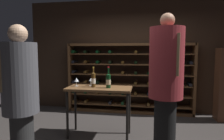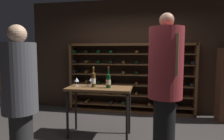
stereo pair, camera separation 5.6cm
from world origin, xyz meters
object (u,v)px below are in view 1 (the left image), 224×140
at_px(person_guest_khaki, 20,94).
at_px(wine_bottle_amber_reserve, 108,80).
at_px(wine_rack, 129,79).
at_px(wine_glass_stemmed_right, 76,80).
at_px(tasting_table, 99,94).
at_px(person_bystander_dark_jacket, 166,80).
at_px(wine_glass_stemmed_center, 91,80).
at_px(wine_bottle_gold_foil, 93,79).

relative_size(person_guest_khaki, wine_bottle_amber_reserve, 4.92).
xyz_separation_m(wine_rack, wine_glass_stemmed_right, (-0.84, -1.46, 0.15)).
bearing_deg(wine_bottle_amber_reserve, wine_glass_stemmed_right, 173.14).
height_order(tasting_table, person_bystander_dark_jacket, person_bystander_dark_jacket).
relative_size(wine_bottle_amber_reserve, wine_glass_stemmed_center, 2.61).
bearing_deg(wine_rack, wine_bottle_amber_reserve, -98.43).
bearing_deg(wine_rack, tasting_table, -104.74).
distance_m(tasting_table, wine_glass_stemmed_center, 0.34).
bearing_deg(wine_glass_stemmed_right, person_guest_khaki, -100.38).
bearing_deg(tasting_table, wine_rack, 75.26).
height_order(person_guest_khaki, wine_glass_stemmed_right, person_guest_khaki).
height_order(person_guest_khaki, wine_bottle_gold_foil, person_guest_khaki).
bearing_deg(wine_bottle_amber_reserve, wine_rack, 81.57).
bearing_deg(person_bystander_dark_jacket, tasting_table, 179.43).
distance_m(person_bystander_dark_jacket, wine_bottle_gold_foil, 1.35).
distance_m(wine_bottle_gold_foil, wine_glass_stemmed_center, 0.16).
bearing_deg(person_guest_khaki, person_bystander_dark_jacket, -7.50).
bearing_deg(wine_glass_stemmed_right, wine_bottle_gold_foil, -5.73).
distance_m(tasting_table, wine_bottle_amber_reserve, 0.30).
xyz_separation_m(wine_rack, wine_bottle_amber_reserve, (-0.23, -1.53, 0.17)).
xyz_separation_m(wine_bottle_gold_foil, wine_bottle_amber_reserve, (0.28, -0.04, -0.00)).
distance_m(person_bystander_dark_jacket, wine_glass_stemmed_center, 1.49).
distance_m(tasting_table, person_bystander_dark_jacket, 1.29).
bearing_deg(tasting_table, wine_bottle_gold_foil, 169.04).
relative_size(person_bystander_dark_jacket, wine_bottle_amber_reserve, 5.44).
xyz_separation_m(wine_rack, person_guest_khaki, (-1.08, -2.76, 0.16)).
height_order(wine_glass_stemmed_right, wine_glass_stemmed_center, wine_glass_stemmed_right).
bearing_deg(person_bystander_dark_jacket, wine_bottle_gold_foil, -179.11).
bearing_deg(tasting_table, person_bystander_dark_jacket, -28.70).
height_order(wine_bottle_amber_reserve, wine_glass_stemmed_right, wine_bottle_amber_reserve).
bearing_deg(person_guest_khaki, wine_bottle_gold_foil, 38.14).
height_order(wine_bottle_gold_foil, wine_glass_stemmed_right, wine_bottle_gold_foil).
xyz_separation_m(wine_bottle_amber_reserve, wine_glass_stemmed_right, (-0.61, 0.07, -0.02)).
xyz_separation_m(wine_glass_stemmed_right, wine_glass_stemmed_center, (0.25, 0.10, -0.01)).
relative_size(wine_rack, wine_bottle_amber_reserve, 8.29).
distance_m(tasting_table, person_guest_khaki, 1.44).
bearing_deg(wine_bottle_amber_reserve, person_bystander_dark_jacket, -32.16).
height_order(tasting_table, wine_bottle_gold_foil, wine_bottle_gold_foil).
bearing_deg(person_guest_khaki, wine_rack, 40.98).
bearing_deg(wine_glass_stemmed_center, person_guest_khaki, -109.10).
bearing_deg(person_bystander_dark_jacket, wine_bottle_amber_reserve, 175.97).
height_order(person_bystander_dark_jacket, wine_glass_stemmed_right, person_bystander_dark_jacket).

